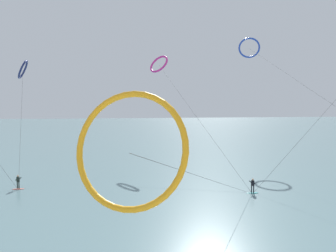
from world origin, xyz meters
TOP-DOWN VIEW (x-y plane):
  - sea_water at (0.00, 104.37)m, footprint 400.00×200.00m
  - surfer_teal at (10.83, 28.36)m, footprint 1.40×0.71m
  - surfer_coral at (-15.99, 33.50)m, footprint 1.40×0.71m
  - kite_navy at (-19.03, 45.72)m, footprint 4.08×13.94m
  - kite_cobalt at (21.96, 56.56)m, footprint 4.49×48.63m
  - kite_magenta at (2.81, 53.38)m, footprint 10.33×27.43m
  - kite_amber at (-2.92, 10.15)m, footprint 16.52×20.07m

SIDE VIEW (x-z plane):
  - sea_water at x=0.00m, z-range 0.00..0.08m
  - surfer_teal at x=10.83m, z-range -0.03..1.67m
  - surfer_coral at x=-15.99m, z-range -0.03..1.67m
  - kite_amber at x=-2.92m, z-range 2.75..13.56m
  - kite_navy at x=-19.03m, z-range 6.94..23.87m
  - kite_magenta at x=2.81m, z-range 7.91..27.32m
  - kite_cobalt at x=21.96m, z-range 9.72..33.67m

